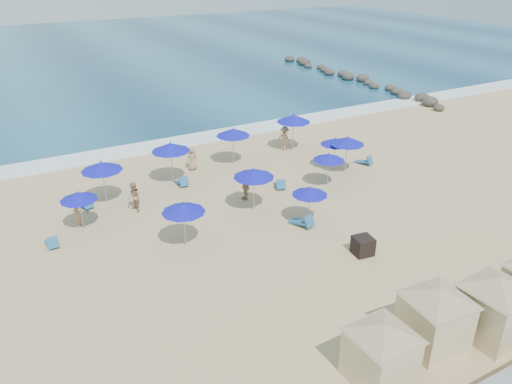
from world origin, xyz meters
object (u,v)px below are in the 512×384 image
umbrella_1 (78,196)px  umbrella_9 (294,118)px  trash_bin (363,246)px  beachgoer_3 (285,138)px  umbrella_2 (101,166)px  beachgoer_0 (77,212)px  umbrella_3 (183,208)px  umbrella_8 (329,157)px  cabana_0 (382,345)px  rock_jetty (353,78)px  umbrella_5 (254,173)px  umbrella_11 (347,141)px  beachgoer_2 (245,186)px  umbrella_6 (310,191)px  umbrella_7 (233,132)px  cabana_1 (436,310)px  umbrella_10 (335,141)px  beachgoer_4 (192,159)px  umbrella_4 (171,147)px  cabana_2 (496,299)px  beachgoer_1 (134,197)px

umbrella_1 → umbrella_9: (15.66, 4.38, 0.51)m
trash_bin → beachgoer_3: 14.16m
umbrella_2 → umbrella_9: bearing=8.3°
beachgoer_0 → umbrella_9: bearing=133.5°
umbrella_3 → umbrella_8: (10.16, 2.30, -0.18)m
cabana_0 → umbrella_2: bearing=105.1°
rock_jetty → umbrella_5: size_ratio=10.42×
cabana_0 → umbrella_11: 17.57m
umbrella_11 → beachgoer_0: size_ratio=1.53×
beachgoer_2 → umbrella_6: bearing=21.4°
umbrella_1 → umbrella_2: 2.97m
beachgoer_0 → umbrella_7: bearing=138.2°
cabana_1 → beachgoer_0: size_ratio=2.63×
umbrella_11 → umbrella_1: bearing=177.6°
umbrella_3 → umbrella_10: bearing=19.2°
umbrella_2 → beachgoer_4: umbrella_2 is taller
umbrella_4 → umbrella_2: bearing=-168.7°
umbrella_6 → umbrella_9: umbrella_9 is taller
umbrella_3 → rock_jetty: bearing=38.7°
umbrella_1 → umbrella_8: 14.29m
umbrella_1 → trash_bin: bearing=-38.7°
umbrella_7 → umbrella_4: bearing=-169.3°
umbrella_6 → umbrella_8: 4.92m
cabana_1 → umbrella_6: cabana_1 is taller
cabana_2 → umbrella_2: 20.35m
rock_jetty → beachgoer_1: bearing=-148.4°
cabana_0 → umbrella_3: cabana_0 is taller
umbrella_10 → umbrella_5: bearing=-161.1°
umbrella_8 → beachgoer_1: bearing=167.8°
umbrella_9 → umbrella_5: bearing=-135.5°
cabana_1 → umbrella_7: cabana_1 is taller
umbrella_5 → beachgoer_2: bearing=81.9°
cabana_1 → umbrella_11: bearing=63.1°
umbrella_8 → umbrella_9: size_ratio=0.80×
cabana_0 → umbrella_5: bearing=80.0°
umbrella_1 → umbrella_9: umbrella_9 is taller
cabana_1 → umbrella_6: (1.25, 9.66, 0.29)m
rock_jetty → umbrella_7: bearing=-146.0°
umbrella_2 → beachgoer_0: bearing=-133.7°
umbrella_8 → umbrella_4: bearing=148.0°
cabana_0 → beachgoer_1: (-3.55, 15.74, -0.62)m
trash_bin → cabana_2: size_ratio=0.20×
umbrella_7 → umbrella_9: umbrella_9 is taller
umbrella_8 → umbrella_10: umbrella_10 is taller
umbrella_5 → beachgoer_3: size_ratio=1.45×
umbrella_3 → umbrella_5: (4.71, 1.69, 0.15)m
rock_jetty → umbrella_3: 37.49m
rock_jetty → beachgoer_3: beachgoer_3 is taller
umbrella_2 → beachgoer_4: (6.17, 2.17, -1.50)m
cabana_1 → umbrella_7: bearing=85.6°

